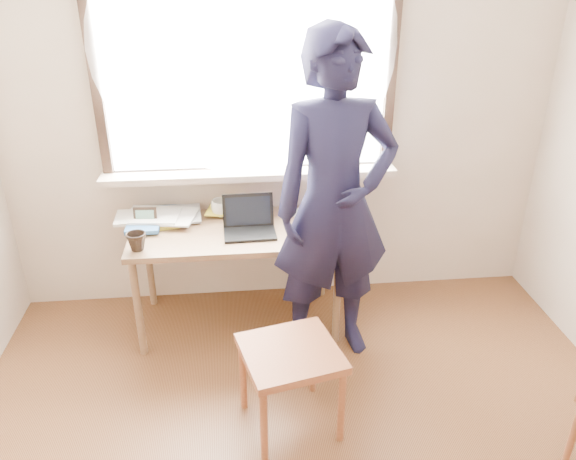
{
  "coord_description": "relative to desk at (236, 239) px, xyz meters",
  "views": [
    {
      "loc": [
        -0.3,
        -1.44,
        2.18
      ],
      "look_at": [
        -0.06,
        0.95,
        0.99
      ],
      "focal_mm": 35.0,
      "sensor_mm": 36.0,
      "label": 1
    }
  ],
  "objects": [
    {
      "name": "room_shell",
      "position": [
        0.29,
        -1.43,
        1.03
      ],
      "size": [
        3.52,
        4.02,
        2.61
      ],
      "color": "beige",
      "rests_on": "ground"
    },
    {
      "name": "desk",
      "position": [
        0.0,
        0.0,
        0.0
      ],
      "size": [
        1.26,
        0.63,
        0.68
      ],
      "color": "brown",
      "rests_on": "ground"
    },
    {
      "name": "laptop",
      "position": [
        0.08,
        -0.04,
        0.12
      ],
      "size": [
        0.31,
        0.26,
        0.21
      ],
      "color": "black",
      "rests_on": "desk"
    },
    {
      "name": "mug_white",
      "position": [
        -0.08,
        0.2,
        0.12
      ],
      "size": [
        0.16,
        0.16,
        0.11
      ],
      "primitive_type": "imported",
      "rotation": [
        0.0,
        0.0,
        0.25
      ],
      "color": "white",
      "rests_on": "desk"
    },
    {
      "name": "mug_dark",
      "position": [
        -0.56,
        -0.21,
        0.12
      ],
      "size": [
        0.11,
        0.11,
        0.1
      ],
      "primitive_type": "imported",
      "rotation": [
        0.0,
        0.0,
        -0.0
      ],
      "color": "black",
      "rests_on": "desk"
    },
    {
      "name": "mouse",
      "position": [
        0.47,
        -0.1,
        0.09
      ],
      "size": [
        0.08,
        0.06,
        0.03
      ],
      "primitive_type": "ellipsoid",
      "color": "black",
      "rests_on": "desk"
    },
    {
      "name": "desk_clutter",
      "position": [
        -0.39,
        0.21,
        0.09
      ],
      "size": [
        0.84,
        0.51,
        0.05
      ],
      "color": "white",
      "rests_on": "desk"
    },
    {
      "name": "book_a",
      "position": [
        -0.43,
        0.2,
        0.08
      ],
      "size": [
        0.24,
        0.3,
        0.03
      ],
      "primitive_type": "imported",
      "rotation": [
        0.0,
        0.0,
        0.08
      ],
      "color": "white",
      "rests_on": "desk"
    },
    {
      "name": "book_b",
      "position": [
        0.43,
        0.26,
        0.08
      ],
      "size": [
        0.31,
        0.31,
        0.02
      ],
      "primitive_type": "imported",
      "rotation": [
        0.0,
        0.0,
        -0.85
      ],
      "color": "white",
      "rests_on": "desk"
    },
    {
      "name": "picture_frame",
      "position": [
        -0.55,
        0.1,
        0.13
      ],
      "size": [
        0.14,
        0.03,
        0.11
      ],
      "color": "black",
      "rests_on": "desk"
    },
    {
      "name": "work_chair",
      "position": [
        0.24,
        -0.92,
        -0.22
      ],
      "size": [
        0.54,
        0.53,
        0.46
      ],
      "color": "brown",
      "rests_on": "ground"
    },
    {
      "name": "person",
      "position": [
        0.54,
        -0.3,
        0.34
      ],
      "size": [
        0.75,
        0.55,
        1.89
      ],
      "primitive_type": "imported",
      "rotation": [
        0.0,
        0.0,
        0.14
      ],
      "color": "black",
      "rests_on": "ground"
    }
  ]
}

